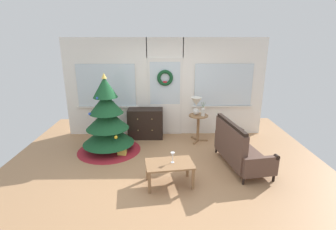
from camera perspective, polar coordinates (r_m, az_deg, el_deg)
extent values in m
plane|color=#AD7F56|center=(5.17, -0.46, -12.49)|extent=(6.76, 6.76, 0.00)
cube|color=white|center=(6.87, -13.56, 5.93)|extent=(2.15, 0.08, 2.55)
cube|color=white|center=(6.89, 12.20, 6.05)|extent=(2.15, 0.08, 2.55)
cube|color=white|center=(6.59, -0.70, 14.93)|extent=(0.94, 0.08, 0.50)
cube|color=silver|center=(6.72, -0.65, 3.98)|extent=(0.90, 0.05, 2.05)
cube|color=white|center=(6.85, -0.64, -0.74)|extent=(0.78, 0.02, 0.80)
cube|color=silver|center=(6.62, -0.66, 7.10)|extent=(0.78, 0.01, 1.10)
cube|color=silver|center=(6.80, -13.71, 6.45)|extent=(1.50, 0.01, 1.10)
cube|color=silver|center=(6.82, 12.35, 6.57)|extent=(1.50, 0.01, 1.10)
cube|color=silver|center=(6.91, -13.40, 1.79)|extent=(1.59, 0.06, 0.03)
cube|color=silver|center=(6.93, 12.08, 1.92)|extent=(1.59, 0.06, 0.03)
torus|color=#164424|center=(6.56, -0.67, 8.33)|extent=(0.41, 0.09, 0.41)
cube|color=red|center=(6.57, -0.66, 7.19)|extent=(0.10, 0.02, 0.10)
cylinder|color=#4C331E|center=(6.15, -13.09, -6.67)|extent=(0.10, 0.10, 0.24)
cone|color=maroon|center=(6.18, -13.05, -7.27)|extent=(1.47, 1.47, 0.10)
cone|color=#194C28|center=(6.04, -13.28, -4.12)|extent=(1.18, 1.18, 0.45)
cone|color=#194C28|center=(5.92, -13.52, -0.83)|extent=(0.97, 0.97, 0.45)
cone|color=#194C28|center=(5.82, -13.77, 2.57)|extent=(0.75, 0.75, 0.45)
cone|color=#194C28|center=(5.74, -14.03, 6.09)|extent=(0.54, 0.54, 0.45)
cone|color=#E0BC4C|center=(5.70, -14.21, 8.56)|extent=(0.12, 0.12, 0.12)
sphere|color=red|center=(6.32, -16.69, -2.67)|extent=(0.07, 0.07, 0.07)
sphere|color=gold|center=(6.21, -16.14, -1.72)|extent=(0.06, 0.06, 0.06)
sphere|color=silver|center=(6.06, -10.61, 0.67)|extent=(0.07, 0.07, 0.07)
sphere|color=#264CB2|center=(5.82, -17.16, 0.23)|extent=(0.07, 0.07, 0.07)
sphere|color=red|center=(6.30, -15.42, -1.56)|extent=(0.06, 0.06, 0.06)
sphere|color=gold|center=(5.59, -11.63, -4.91)|extent=(0.07, 0.07, 0.07)
sphere|color=silver|center=(6.28, -15.06, -0.90)|extent=(0.08, 0.08, 0.08)
sphere|color=#264CB2|center=(5.61, -15.63, 3.65)|extent=(0.06, 0.06, 0.06)
cube|color=black|center=(6.66, -5.06, -1.89)|extent=(0.90, 0.43, 0.78)
sphere|color=tan|center=(6.41, -6.85, -0.93)|extent=(0.03, 0.03, 0.03)
sphere|color=tan|center=(6.38, -3.63, -0.92)|extent=(0.03, 0.03, 0.03)
sphere|color=tan|center=(6.51, -6.76, -3.44)|extent=(0.03, 0.03, 0.03)
sphere|color=tan|center=(6.48, -3.58, -3.44)|extent=(0.03, 0.03, 0.03)
cylinder|color=black|center=(5.20, 22.63, -12.86)|extent=(0.05, 0.05, 0.14)
cylinder|color=black|center=(6.24, 15.99, -7.04)|extent=(0.05, 0.05, 0.14)
cylinder|color=black|center=(4.92, 16.57, -14.00)|extent=(0.05, 0.05, 0.14)
cylinder|color=black|center=(6.01, 10.80, -7.62)|extent=(0.05, 0.05, 0.14)
cube|color=brown|center=(5.51, 16.36, -8.81)|extent=(0.92, 1.40, 0.14)
cube|color=brown|center=(5.23, 13.76, -5.45)|extent=(0.33, 1.30, 0.62)
cube|color=black|center=(5.11, 14.02, -1.93)|extent=(0.29, 1.26, 0.06)
cube|color=brown|center=(4.92, 20.09, -10.90)|extent=(0.67, 0.20, 0.38)
cylinder|color=black|center=(4.99, 23.21, -8.66)|extent=(0.10, 0.10, 0.09)
cube|color=brown|center=(6.03, 13.56, -5.02)|extent=(0.67, 0.20, 0.38)
cylinder|color=black|center=(6.09, 16.18, -3.29)|extent=(0.10, 0.10, 0.09)
cylinder|color=#8E6642|center=(6.35, 6.86, -0.13)|extent=(0.48, 0.48, 0.02)
cylinder|color=#8E6642|center=(6.46, 6.75, -3.07)|extent=(0.07, 0.07, 0.67)
cube|color=#8E6642|center=(6.60, 8.04, -5.61)|extent=(0.20, 0.05, 0.04)
cube|color=#8E6642|center=(6.70, 5.82, -5.19)|extent=(0.14, 0.20, 0.04)
cube|color=#8E6642|center=(6.44, 6.10, -6.13)|extent=(0.14, 0.20, 0.04)
sphere|color=silver|center=(6.36, 6.31, 0.78)|extent=(0.16, 0.16, 0.16)
cylinder|color=silver|center=(6.32, 6.34, 1.90)|extent=(0.02, 0.02, 0.06)
cone|color=silver|center=(6.29, 6.38, 3.04)|extent=(0.28, 0.28, 0.20)
cylinder|color=beige|center=(6.28, 7.86, 0.51)|extent=(0.09, 0.09, 0.16)
sphere|color=beige|center=(6.26, 7.89, 1.22)|extent=(0.10, 0.10, 0.10)
cylinder|color=#4C7042|center=(6.23, 7.74, 2.10)|extent=(0.07, 0.01, 0.17)
cylinder|color=#4C7042|center=(6.24, 7.93, 2.10)|extent=(0.01, 0.01, 0.18)
cylinder|color=#4C7042|center=(6.24, 8.12, 2.10)|extent=(0.07, 0.01, 0.17)
cube|color=#8E6642|center=(4.57, 0.35, -10.91)|extent=(0.90, 0.63, 0.03)
cube|color=#8E6642|center=(4.45, -4.19, -14.95)|extent=(0.05, 0.05, 0.39)
cube|color=#8E6642|center=(4.56, 5.67, -14.13)|extent=(0.05, 0.05, 0.39)
cube|color=#8E6642|center=(4.83, -4.65, -12.19)|extent=(0.05, 0.05, 0.39)
cube|color=#8E6642|center=(4.93, 4.38, -11.53)|extent=(0.05, 0.05, 0.39)
cylinder|color=silver|center=(4.59, 1.05, -10.56)|extent=(0.06, 0.06, 0.01)
cylinder|color=silver|center=(4.56, 1.05, -9.98)|extent=(0.01, 0.01, 0.10)
cone|color=silver|center=(4.52, 1.06, -8.91)|extent=(0.08, 0.08, 0.09)
cube|color=#D8C64C|center=(5.85, -10.25, -8.03)|extent=(0.19, 0.17, 0.19)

